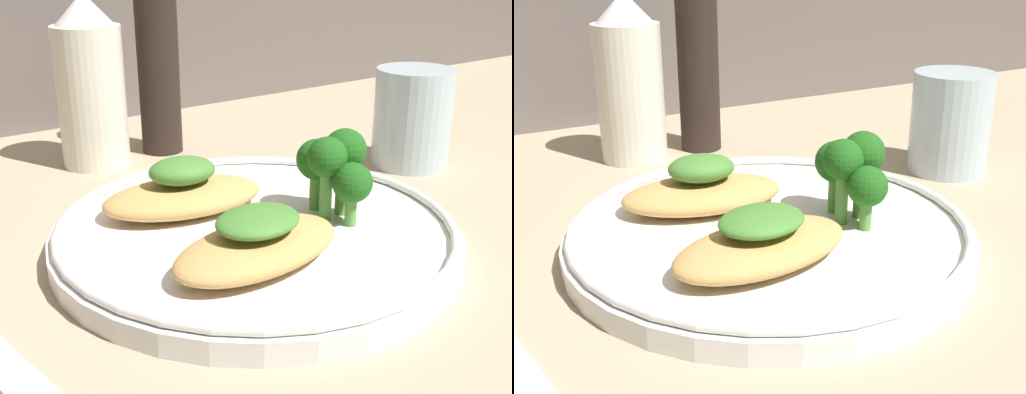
{
  "view_description": "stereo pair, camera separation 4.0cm",
  "coord_description": "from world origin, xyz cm",
  "views": [
    {
      "loc": [
        -21.77,
        -30.57,
        18.45
      ],
      "look_at": [
        0.0,
        0.0,
        3.4
      ],
      "focal_mm": 45.0,
      "sensor_mm": 36.0,
      "label": 1
    },
    {
      "loc": [
        -18.36,
        -32.74,
        18.45
      ],
      "look_at": [
        0.0,
        0.0,
        3.4
      ],
      "focal_mm": 45.0,
      "sensor_mm": 36.0,
      "label": 2
    }
  ],
  "objects": [
    {
      "name": "ground_plane",
      "position": [
        0.0,
        0.0,
        -0.5
      ],
      "size": [
        180.0,
        180.0,
        1.0
      ],
      "primitive_type": "cube",
      "color": "tan"
    },
    {
      "name": "plate",
      "position": [
        0.0,
        0.0,
        0.99
      ],
      "size": [
        26.0,
        26.0,
        2.0
      ],
      "color": "white",
      "rests_on": "ground_plane"
    },
    {
      "name": "grilled_meat_front",
      "position": [
        -2.95,
        -4.31,
        2.7
      ],
      "size": [
        11.61,
        7.1,
        3.3
      ],
      "color": "tan",
      "rests_on": "plate"
    },
    {
      "name": "grilled_meat_middle",
      "position": [
        -2.53,
        4.89,
        2.73
      ],
      "size": [
        11.89,
        8.09,
        3.74
      ],
      "color": "tan",
      "rests_on": "plate"
    },
    {
      "name": "broccoli_bunch",
      "position": [
        5.09,
        -1.66,
        5.02
      ],
      "size": [
        4.39,
        5.93,
        5.86
      ],
      "color": "#569942",
      "rests_on": "plate"
    },
    {
      "name": "sauce_bottle",
      "position": [
        -1.88,
        21.65,
        6.99
      ],
      "size": [
        5.8,
        5.8,
        14.62
      ],
      "color": "silver",
      "rests_on": "ground_plane"
    },
    {
      "name": "pepper_grinder",
      "position": [
        4.63,
        21.65,
        8.48
      ],
      "size": [
        3.75,
        3.75,
        18.28
      ],
      "color": "black",
      "rests_on": "ground_plane"
    },
    {
      "name": "drinking_glass",
      "position": [
        20.48,
        5.47,
        4.23
      ],
      "size": [
        6.68,
        6.68,
        8.46
      ],
      "color": "silver",
      "rests_on": "ground_plane"
    }
  ]
}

